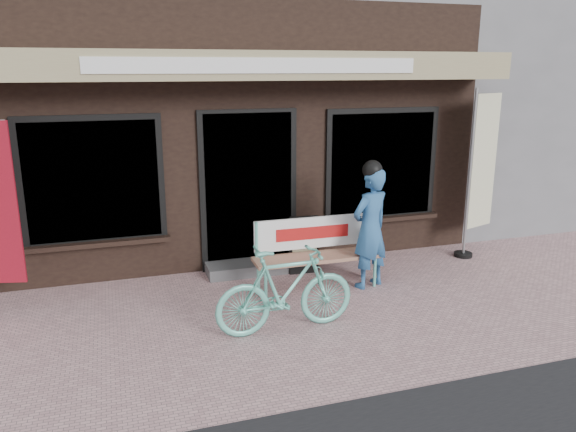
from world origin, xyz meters
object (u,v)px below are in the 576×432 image
object	(u,v)px
bicycle	(286,290)
menu_stand	(304,244)
person	(370,226)
bench	(315,247)
nobori_cream	(480,171)

from	to	relation	value
bicycle	menu_stand	size ratio (longest dim) A/B	1.91
person	bicycle	size ratio (longest dim) A/B	1.07
bench	bicycle	size ratio (longest dim) A/B	1.07
menu_stand	bicycle	bearing A→B (deg)	-111.63
bench	menu_stand	world-z (taller)	bench
bicycle	menu_stand	distance (m)	1.75
bench	menu_stand	xyz separation A→B (m)	(0.01, 0.46, -0.11)
bench	person	xyz separation A→B (m)	(0.65, -0.24, 0.29)
person	menu_stand	distance (m)	1.02
nobori_cream	menu_stand	bearing A→B (deg)	161.54
bicycle	bench	bearing A→B (deg)	-35.94
bench	bicycle	bearing A→B (deg)	-122.91
nobori_cream	bench	bearing A→B (deg)	171.02
bicycle	menu_stand	world-z (taller)	bicycle
bench	person	distance (m)	0.75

